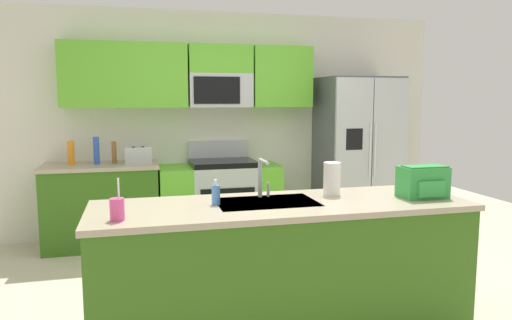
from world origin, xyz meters
TOP-DOWN VIEW (x-y plane):
  - ground_plane at (0.00, 0.00)m, footprint 9.00×9.00m
  - kitchen_wall_unit at (-0.14, 2.08)m, footprint 5.20×0.43m
  - back_counter at (-1.46, 1.80)m, footprint 1.21×0.63m
  - range_oven at (-0.17, 1.80)m, footprint 1.36×0.61m
  - refrigerator at (1.51, 1.73)m, footprint 0.90×0.76m
  - island_counter at (-0.13, -0.50)m, footprint 2.55×0.80m
  - toaster at (-1.06, 1.75)m, footprint 0.28×0.16m
  - pepper_mill at (-1.31, 1.80)m, footprint 0.05×0.05m
  - bottle_blue at (-1.49, 1.81)m, footprint 0.06×0.06m
  - bottle_orange at (-1.75, 1.83)m, footprint 0.07×0.07m
  - sink_faucet at (-0.23, -0.31)m, footprint 0.09×0.21m
  - drink_cup_pink at (-1.20, -0.71)m, footprint 0.08×0.08m
  - soap_dispenser at (-0.58, -0.45)m, footprint 0.06×0.06m
  - paper_towel_roll at (0.29, -0.34)m, footprint 0.12×0.12m
  - backpack at (0.88, -0.58)m, footprint 0.32×0.22m

SIDE VIEW (x-z plane):
  - ground_plane at x=0.00m, z-range 0.00..0.00m
  - range_oven at x=-0.17m, z-range -0.11..0.99m
  - back_counter at x=-1.46m, z-range 0.00..0.90m
  - island_counter at x=-0.13m, z-range 0.00..0.90m
  - refrigerator at x=1.51m, z-range 0.00..1.85m
  - drink_cup_pink at x=-1.20m, z-range 0.84..1.09m
  - soap_dispenser at x=-0.58m, z-range 0.88..1.05m
  - toaster at x=-1.06m, z-range 0.90..1.08m
  - backpack at x=0.88m, z-range 0.90..1.13m
  - pepper_mill at x=-1.31m, z-range 0.90..1.14m
  - paper_towel_roll at x=0.29m, z-range 0.90..1.14m
  - bottle_orange at x=-1.75m, z-range 0.90..1.15m
  - bottle_blue at x=-1.49m, z-range 0.90..1.19m
  - sink_faucet at x=-0.23m, z-range 0.93..1.21m
  - kitchen_wall_unit at x=-0.14m, z-range 0.17..2.77m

